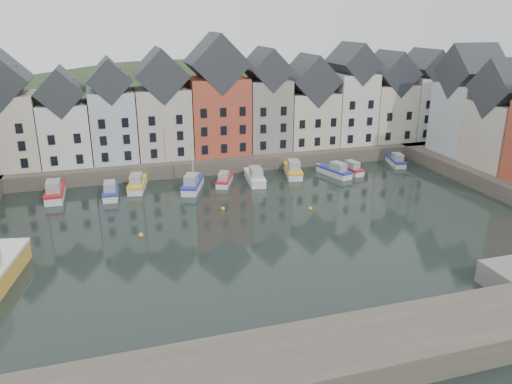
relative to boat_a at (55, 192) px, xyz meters
name	(u,v)px	position (x,y,z in m)	size (l,w,h in m)	color
ground	(277,232)	(23.41, -18.40, -0.80)	(260.00, 260.00, 0.00)	black
far_quay	(215,154)	(23.41, 11.60, 0.20)	(90.00, 16.00, 2.00)	#494138
near_wall	(241,375)	(13.41, -40.40, 0.20)	(50.00, 6.00, 2.00)	#494138
hillside	(192,208)	(23.42, 37.59, -18.76)	(153.60, 70.40, 64.00)	black
far_terrace	(237,106)	(26.62, 9.60, 8.07)	(72.37, 8.16, 17.78)	beige
right_terrace	(508,117)	(59.41, -10.33, 8.11)	(8.30, 24.25, 16.36)	#B1BCC4
mooring_buoys	(228,217)	(19.41, -13.07, -0.65)	(20.50, 5.50, 0.50)	gold
boat_a	(55,192)	(0.00, 0.00, 0.00)	(2.22, 7.04, 2.70)	silver
boat_b	(111,191)	(6.78, -1.39, -0.11)	(2.22, 6.16, 2.33)	silver
boat_c	(137,184)	(10.27, 0.48, -0.07)	(3.21, 6.69, 2.47)	silver
boat_d	(193,184)	(17.30, -1.92, 0.02)	(4.24, 6.91, 12.63)	silver
boat_e	(224,180)	(21.93, -0.79, -0.20)	(3.59, 5.55, 2.04)	silver
boat_f	(255,177)	(26.18, -1.30, -0.05)	(2.77, 6.80, 2.54)	silver
boat_g	(293,170)	(32.46, 0.29, -0.03)	(3.62, 7.06, 2.60)	silver
boat_h	(335,171)	(38.15, -1.72, -0.12)	(3.50, 6.26, 2.30)	silver
boat_i	(349,169)	(40.86, -1.01, -0.18)	(2.74, 5.65, 2.08)	silver
boat_j	(396,161)	(49.78, 0.72, -0.17)	(2.91, 5.75, 2.12)	silver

